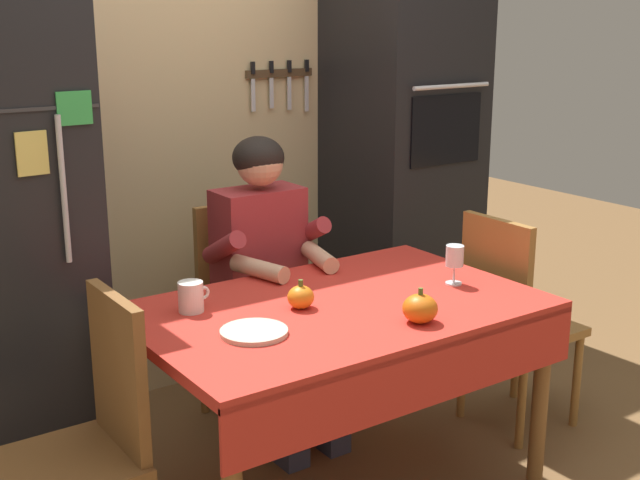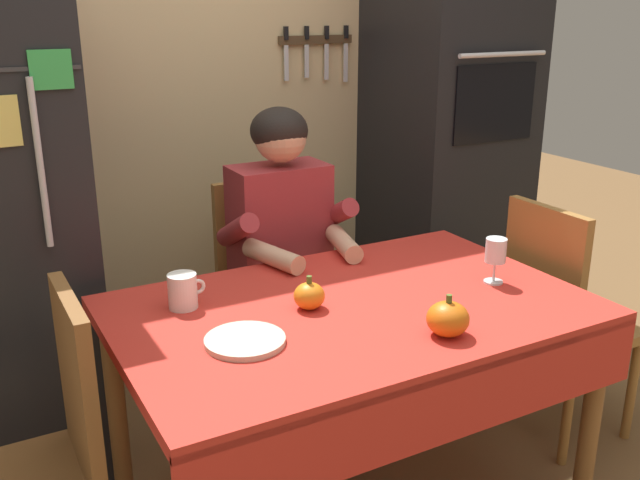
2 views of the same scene
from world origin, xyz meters
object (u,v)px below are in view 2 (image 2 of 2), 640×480
wall_oven (447,129)px  serving_tray (245,341)px  chair_right_side (559,313)px  wine_glass (496,253)px  seated_person (288,246)px  chair_left_side (44,457)px  pumpkin_large (448,319)px  pumpkin_medium (309,296)px  coffee_mug (183,291)px  dining_table (356,332)px  chair_behind_person (268,286)px

wall_oven → serving_tray: (-1.43, -0.98, -0.30)m
chair_right_side → serving_tray: 1.31m
wine_glass → serving_tray: wine_glass is taller
seated_person → chair_right_side: seated_person is taller
chair_left_side → pumpkin_large: bearing=-16.6°
pumpkin_medium → serving_tray: pumpkin_medium is taller
wine_glass → serving_tray: (-0.87, -0.01, -0.09)m
coffee_mug → dining_table: bearing=-28.3°
chair_behind_person → pumpkin_medium: 0.81m
chair_behind_person → coffee_mug: bearing=-133.5°
chair_behind_person → seated_person: bearing=-90.0°
wall_oven → chair_right_side: size_ratio=2.26×
dining_table → pumpkin_large: pumpkin_large is taller
chair_right_side → coffee_mug: chair_right_side is taller
chair_behind_person → wine_glass: 0.99m
pumpkin_medium → coffee_mug: bearing=150.2°
chair_behind_person → pumpkin_large: 1.11m
dining_table → chair_left_side: chair_left_side is taller
seated_person → chair_behind_person: bearing=90.0°
chair_behind_person → wine_glass: (0.42, -0.84, 0.33)m
seated_person → chair_left_side: seated_person is taller
dining_table → wine_glass: wine_glass is taller
wall_oven → wine_glass: wall_oven is taller
seated_person → dining_table: bearing=-96.9°
seated_person → chair_right_side: (0.83, -0.57, -0.23)m
chair_left_side → pumpkin_large: chair_left_side is taller
wine_glass → chair_left_side: bearing=177.0°
chair_right_side → coffee_mug: bearing=171.2°
coffee_mug → pumpkin_large: bearing=-42.6°
coffee_mug → serving_tray: size_ratio=0.52×
dining_table → chair_right_side: bearing=2.1°
wall_oven → chair_behind_person: size_ratio=2.26×
seated_person → serving_tray: (-0.46, -0.66, 0.01)m
seated_person → coffee_mug: (-0.52, -0.36, 0.06)m
chair_behind_person → chair_right_side: bearing=-42.5°
wall_oven → coffee_mug: wall_oven is taller
dining_table → pumpkin_medium: pumpkin_medium is taller
wall_oven → serving_tray: bearing=-145.5°
dining_table → coffee_mug: coffee_mug is taller
seated_person → pumpkin_large: 0.89m
seated_person → wine_glass: size_ratio=8.34×
pumpkin_medium → wall_oven: bearing=36.3°
chair_left_side → wine_glass: size_ratio=6.23×
chair_left_side → wine_glass: (1.39, -0.07, 0.33)m
chair_left_side → serving_tray: (0.52, -0.09, 0.24)m
dining_table → seated_person: seated_person is taller
wall_oven → wine_glass: bearing=-120.0°
chair_left_side → serving_tray: size_ratio=4.30×
wall_oven → coffee_mug: size_ratio=18.52×
dining_table → chair_right_side: 0.91m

